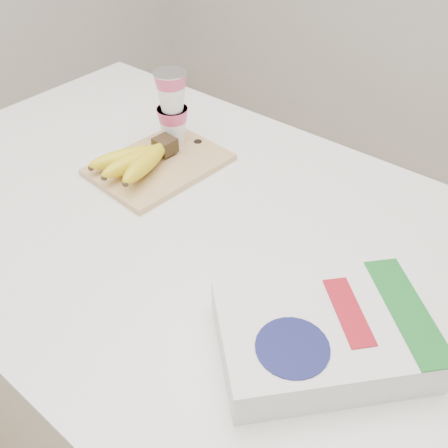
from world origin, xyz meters
The scene contains 6 objects.
room centered at (0.00, 0.00, 1.35)m, with size 4.00×4.00×4.00m.
table centered at (0.00, 0.00, 0.51)m, with size 1.36×0.91×1.02m, color white.
cutting_board centered at (-0.13, 0.09, 1.03)m, with size 0.22×0.30×0.01m, color #DEAB79.
bananas centered at (-0.15, 0.04, 1.06)m, with size 0.16×0.21×0.07m.
yogurt_stack centered at (-0.17, 0.18, 1.13)m, with size 0.08×0.08×0.18m.
cereal_box centered at (0.43, -0.11, 1.05)m, with size 0.37×0.38×0.07m.
Camera 1 is at (0.61, -0.57, 1.67)m, focal length 40.00 mm.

